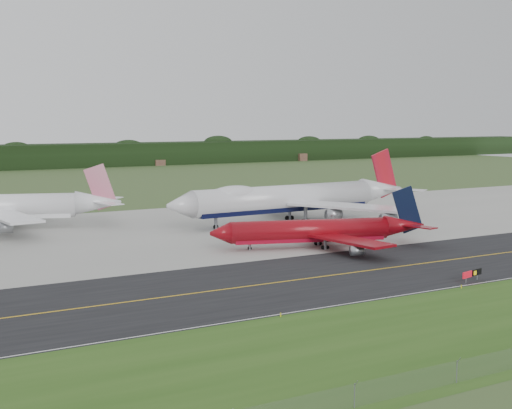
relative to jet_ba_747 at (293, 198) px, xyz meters
The scene contains 11 objects.
ground 51.08m from the jet_ba_747, 104.82° to the right, with size 600.00×600.00×0.00m, color #324A22.
taxiway 54.93m from the jet_ba_747, 103.75° to the right, with size 400.00×32.00×0.02m, color black.
apron 14.36m from the jet_ba_747, behind, with size 400.00×78.00×0.01m, color gray.
taxiway_centreline 54.93m from the jet_ba_747, 103.75° to the right, with size 400.00×0.40×0.00m, color gold.
taxiway_edge_line 70.02m from the jet_ba_747, 100.72° to the right, with size 400.00×0.25×0.00m, color silver.
horizon_treeline 225.08m from the jet_ba_747, 93.31° to the left, with size 700.00×25.00×12.00m.
jet_ba_747 is the anchor object (origin of this frame).
jet_red_737 34.21m from the jet_ba_747, 112.85° to the right, with size 42.44×33.76×11.69m.
taxiway_sign 67.90m from the jet_ba_747, 98.26° to the right, with size 5.07×1.36×1.72m.
edge_marker_left 83.40m from the jet_ba_747, 123.29° to the right, with size 0.16×0.16×0.50m, color yellow.
edge_marker_center 71.27m from the jet_ba_747, 101.77° to the right, with size 0.16×0.16×0.50m, color yellow.
Camera 1 is at (-78.24, -95.12, 24.75)m, focal length 50.00 mm.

